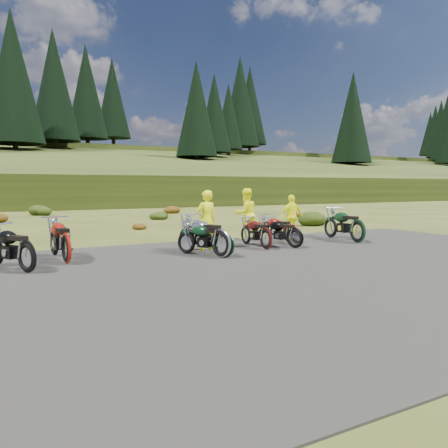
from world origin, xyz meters
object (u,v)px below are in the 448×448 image
motorcycle_0 (28,274)px  motorcycle_7 (357,244)px  motorcycle_3 (221,259)px  person_middle (206,221)px

motorcycle_0 → motorcycle_7: size_ratio=0.91×
motorcycle_0 → motorcycle_7: (10.71, 0.32, 0.00)m
motorcycle_0 → motorcycle_7: 10.71m
motorcycle_3 → motorcycle_0: bearing=72.6°
motorcycle_0 → person_middle: person_middle is taller
motorcycle_7 → motorcycle_3: bearing=101.2°
person_middle → motorcycle_7: bearing=164.4°
motorcycle_0 → person_middle: size_ratio=1.14×
motorcycle_0 → motorcycle_3: (4.95, -0.22, 0.00)m
motorcycle_0 → motorcycle_7: motorcycle_7 is taller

